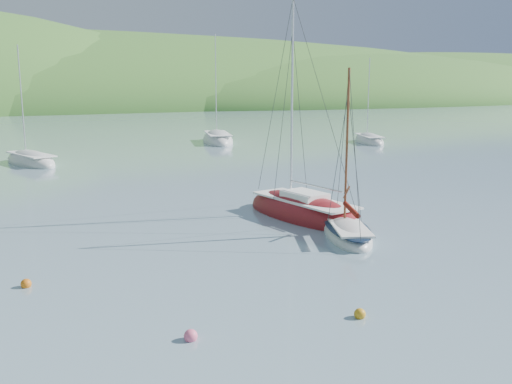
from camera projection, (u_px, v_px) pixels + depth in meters
name	position (u px, v px, depth m)	size (l,w,h in m)	color
ground	(374.00, 322.00, 17.86)	(700.00, 700.00, 0.00)	gray
shoreline_hills	(5.00, 105.00, 168.87)	(690.00, 135.00, 56.00)	#2C6827
daysailer_white	(347.00, 233.00, 27.47)	(3.87, 5.95, 8.60)	white
sloop_red	(302.00, 213.00, 31.39)	(4.67, 9.02, 12.72)	maroon
distant_sloop_a	(31.00, 162.00, 51.18)	(5.39, 8.48, 11.41)	white
distant_sloop_b	(218.00, 141.00, 68.80)	(5.55, 10.29, 13.93)	white
distant_sloop_d	(369.00, 141.00, 68.47)	(4.88, 8.09, 10.89)	white
mooring_buoys	(182.00, 311.00, 18.41)	(10.01, 7.60, 0.41)	orange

